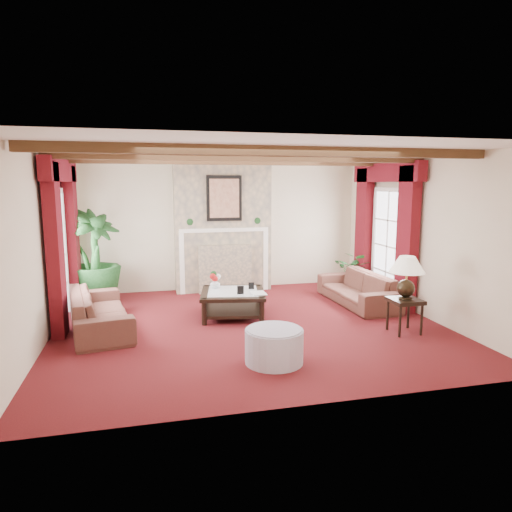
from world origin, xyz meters
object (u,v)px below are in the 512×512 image
object	(u,v)px
potted_palm	(95,278)
side_table	(404,316)
sofa_left	(99,304)
ottoman	(274,346)
coffee_table	(233,304)
sofa_right	(358,283)

from	to	relation	value
potted_palm	side_table	world-z (taller)	potted_palm
sofa_left	ottoman	size ratio (longest dim) A/B	2.90
sofa_left	coffee_table	bearing A→B (deg)	-94.22
coffee_table	ottoman	bearing A→B (deg)	-76.20
potted_palm	side_table	distance (m)	5.56
coffee_table	side_table	xyz separation A→B (m)	(2.37, -1.45, 0.05)
sofa_left	ottoman	distance (m)	2.98
sofa_right	side_table	size ratio (longest dim) A/B	3.84
sofa_left	sofa_right	size ratio (longest dim) A/B	1.06
potted_palm	side_table	bearing A→B (deg)	-31.35
sofa_left	sofa_right	world-z (taller)	sofa_left
coffee_table	side_table	bearing A→B (deg)	-21.10
potted_palm	coffee_table	distance (m)	2.79
potted_palm	ottoman	world-z (taller)	potted_palm
side_table	ottoman	distance (m)	2.35
sofa_right	side_table	xyz separation A→B (m)	(-0.06, -1.72, -0.13)
potted_palm	side_table	size ratio (longest dim) A/B	3.74
potted_palm	ottoman	bearing A→B (deg)	-55.00
coffee_table	potted_palm	bearing A→B (deg)	159.14
sofa_right	sofa_left	bearing A→B (deg)	-85.67
side_table	sofa_left	bearing A→B (deg)	164.61
potted_palm	sofa_right	bearing A→B (deg)	-13.68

